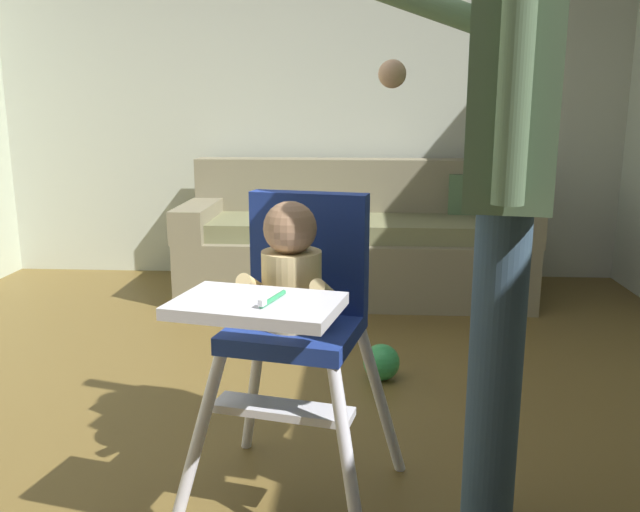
{
  "coord_description": "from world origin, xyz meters",
  "views": [
    {
      "loc": [
        0.39,
        -1.99,
        1.19
      ],
      "look_at": [
        0.27,
        -0.19,
        0.78
      ],
      "focal_mm": 36.67,
      "sensor_mm": 36.0,
      "label": 1
    }
  ],
  "objects_px": {
    "couch": "(355,243)",
    "high_chair": "(294,298)",
    "adult_standing": "(504,182)",
    "toy_ball": "(381,362)"
  },
  "relations": [
    {
      "from": "high_chair",
      "to": "toy_ball",
      "type": "relative_size",
      "value": 5.8
    },
    {
      "from": "couch",
      "to": "adult_standing",
      "type": "relative_size",
      "value": 1.24
    },
    {
      "from": "couch",
      "to": "toy_ball",
      "type": "xyz_separation_m",
      "value": [
        0.13,
        -1.44,
        -0.25
      ]
    },
    {
      "from": "couch",
      "to": "adult_standing",
      "type": "xyz_separation_m",
      "value": [
        0.4,
        -2.51,
        0.68
      ]
    },
    {
      "from": "couch",
      "to": "high_chair",
      "type": "relative_size",
      "value": 2.31
    },
    {
      "from": "high_chair",
      "to": "adult_standing",
      "type": "xyz_separation_m",
      "value": [
        0.55,
        -0.11,
        0.35
      ]
    },
    {
      "from": "couch",
      "to": "toy_ball",
      "type": "distance_m",
      "value": 1.46
    },
    {
      "from": "toy_ball",
      "to": "couch",
      "type": "bearing_deg",
      "value": 95.35
    },
    {
      "from": "couch",
      "to": "adult_standing",
      "type": "bearing_deg",
      "value": 8.95
    },
    {
      "from": "adult_standing",
      "to": "toy_ball",
      "type": "xyz_separation_m",
      "value": [
        -0.26,
        1.08,
        -0.93
      ]
    }
  ]
}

